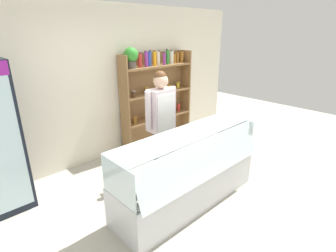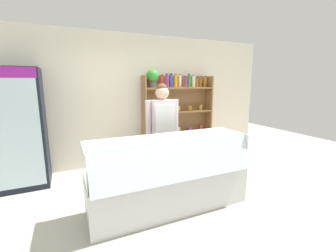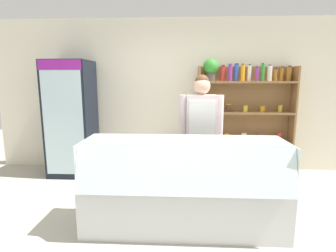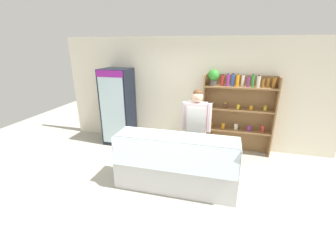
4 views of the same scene
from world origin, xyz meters
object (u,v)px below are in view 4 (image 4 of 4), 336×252
drinks_fridge (118,107)px  shelving_unit (235,107)px  deli_display_case (175,172)px  shop_clerk (196,123)px

drinks_fridge → shelving_unit: size_ratio=0.99×
deli_display_case → shop_clerk: bearing=72.9°
deli_display_case → shop_clerk: (0.24, 0.79, 0.70)m
shop_clerk → shelving_unit: bearing=54.3°
drinks_fridge → shelving_unit: shelving_unit is taller
drinks_fridge → deli_display_case: (1.91, -1.64, -0.66)m
shelving_unit → deli_display_case: bearing=-118.5°
deli_display_case → drinks_fridge: bearing=139.4°
shelving_unit → deli_display_case: 2.27m
shelving_unit → shop_clerk: bearing=-125.7°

